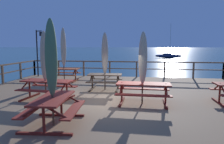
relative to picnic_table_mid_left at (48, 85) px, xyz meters
The scene contains 15 objects.
ground_plane 2.76m from the picnic_table_mid_left, ahead, with size 600.00×600.00×0.00m, color #2D5B6B.
wooden_deck 2.62m from the picnic_table_mid_left, ahead, with size 13.24×12.86×0.69m, color #846647.
railing_waterside_far 6.93m from the picnic_table_mid_left, 69.26° to the left, with size 13.04×0.10×1.09m.
picnic_table_mid_left is the anchor object (origin of this frame).
picnic_table_back_left 2.98m from the picnic_table_mid_left, 62.26° to the right, with size 1.54×1.87×0.78m.
picnic_table_front_right 4.40m from the picnic_table_mid_left, 102.86° to the left, with size 1.91×1.48×0.78m.
picnic_table_back_right 2.93m from the picnic_table_mid_left, 48.16° to the left, with size 1.68×1.45×0.78m.
picnic_table_mid_centre 3.82m from the picnic_table_mid_left, ahead, with size 2.00×1.44×0.78m.
patio_umbrella_tall_back_right 1.18m from the picnic_table_mid_left, 125.42° to the right, with size 0.32×0.32×2.73m.
patio_umbrella_tall_back_left 3.27m from the picnic_table_mid_left, 62.54° to the right, with size 0.32×0.32×2.86m.
patio_umbrella_short_back 4.65m from the picnic_table_mid_left, 102.36° to the left, with size 0.32×0.32×3.21m.
patio_umbrella_tall_front 3.15m from the picnic_table_mid_left, 47.76° to the left, with size 0.32×0.32×2.78m.
patio_umbrella_short_mid 3.95m from the picnic_table_mid_left, ahead, with size 0.32×0.32×2.65m.
lamp_post_hooked 6.88m from the picnic_table_mid_left, 119.46° to the left, with size 0.63×0.40×3.20m.
sailboat_distant 43.15m from the picnic_table_mid_left, 77.17° to the left, with size 6.15×2.32×7.72m.
Camera 1 is at (1.32, -8.17, 2.84)m, focal length 34.18 mm.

